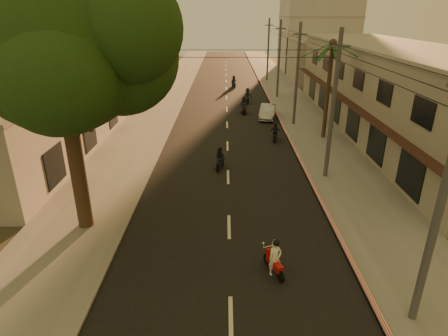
{
  "coord_description": "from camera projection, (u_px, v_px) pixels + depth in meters",
  "views": [
    {
      "loc": [
        -0.21,
        -13.84,
        9.76
      ],
      "look_at": [
        -0.25,
        4.55,
        2.08
      ],
      "focal_mm": 30.0,
      "sensor_mm": 36.0,
      "label": 1
    }
  ],
  "objects": [
    {
      "name": "filler_right",
      "position": [
        318.0,
        60.0,
        56.87
      ],
      "size": [
        8.0,
        14.0,
        6.0
      ],
      "primitive_type": "cube",
      "color": "gray",
      "rests_on": "ground"
    },
    {
      "name": "left_building",
      "position": [
        44.0,
        114.0,
        28.48
      ],
      "size": [
        8.2,
        24.2,
        5.2
      ],
      "color": "gray",
      "rests_on": "ground"
    },
    {
      "name": "filler_left_near",
      "position": [
        116.0,
        77.0,
        47.08
      ],
      "size": [
        8.0,
        14.0,
        4.4
      ],
      "primitive_type": "cube",
      "color": "gray",
      "rests_on": "ground"
    },
    {
      "name": "scooter_red",
      "position": [
        275.0,
        259.0,
        14.82
      ],
      "size": [
        0.89,
        1.56,
        1.61
      ],
      "rotation": [
        0.0,
        0.0,
        0.37
      ],
      "color": "black",
      "rests_on": "ground"
    },
    {
      "name": "ground",
      "position": [
        229.0,
        251.0,
        16.53
      ],
      "size": [
        160.0,
        160.0,
        0.0
      ],
      "primitive_type": "plane",
      "color": "#383023",
      "rests_on": "ground"
    },
    {
      "name": "sidewalk_right",
      "position": [
        307.0,
        124.0,
        34.95
      ],
      "size": [
        5.0,
        140.0,
        0.12
      ],
      "primitive_type": "cube",
      "color": "slate",
      "rests_on": "ground"
    },
    {
      "name": "scooter_far_b",
      "position": [
        248.0,
        96.0,
        43.04
      ],
      "size": [
        1.15,
        1.8,
        1.77
      ],
      "rotation": [
        0.0,
        0.0,
        0.06
      ],
      "color": "black",
      "rests_on": "ground"
    },
    {
      "name": "shophouse_row",
      "position": [
        392.0,
        90.0,
        31.7
      ],
      "size": [
        8.8,
        34.2,
        7.3
      ],
      "color": "gray",
      "rests_on": "ground"
    },
    {
      "name": "scooter_far_a",
      "position": [
        244.0,
        106.0,
        38.46
      ],
      "size": [
        0.96,
        1.89,
        1.86
      ],
      "rotation": [
        0.0,
        0.0,
        0.09
      ],
      "color": "black",
      "rests_on": "ground"
    },
    {
      "name": "utility_poles",
      "position": [
        299.0,
        52.0,
        32.45
      ],
      "size": [
        1.2,
        48.26,
        9.0
      ],
      "color": "#38383A",
      "rests_on": "ground"
    },
    {
      "name": "palm_tree",
      "position": [
        332.0,
        49.0,
        28.52
      ],
      "size": [
        5.0,
        5.0,
        8.2
      ],
      "color": "black",
      "rests_on": "ground"
    },
    {
      "name": "parked_car",
      "position": [
        268.0,
        112.0,
        36.93
      ],
      "size": [
        2.87,
        4.57,
        1.34
      ],
      "primitive_type": "imported",
      "rotation": [
        0.0,
        0.0,
        -0.18
      ],
      "color": "#A3A5AB",
      "rests_on": "ground"
    },
    {
      "name": "curb_stripe",
      "position": [
        290.0,
        141.0,
        30.32
      ],
      "size": [
        0.2,
        60.0,
        0.2
      ],
      "primitive_type": "cube",
      "color": "#AD1812",
      "rests_on": "ground"
    },
    {
      "name": "road",
      "position": [
        227.0,
        125.0,
        34.98
      ],
      "size": [
        10.0,
        140.0,
        0.02
      ],
      "primitive_type": "cube",
      "color": "black",
      "rests_on": "ground"
    },
    {
      "name": "filler_left_far",
      "position": [
        143.0,
        52.0,
        63.19
      ],
      "size": [
        8.0,
        14.0,
        7.0
      ],
      "primitive_type": "cube",
      "color": "gray",
      "rests_on": "ground"
    },
    {
      "name": "sidewalk_left",
      "position": [
        147.0,
        124.0,
        34.98
      ],
      "size": [
        5.0,
        140.0,
        0.12
      ],
      "primitive_type": "cube",
      "color": "slate",
      "rests_on": "ground"
    },
    {
      "name": "scooter_mid_a",
      "position": [
        220.0,
        159.0,
        24.83
      ],
      "size": [
        1.03,
        1.61,
        1.61
      ],
      "rotation": [
        0.0,
        0.0,
        -0.26
      ],
      "color": "black",
      "rests_on": "ground"
    },
    {
      "name": "scooter_mid_b",
      "position": [
        275.0,
        133.0,
        30.33
      ],
      "size": [
        1.01,
        1.62,
        1.59
      ],
      "rotation": [
        0.0,
        0.0,
        -0.18
      ],
      "color": "black",
      "rests_on": "ground"
    },
    {
      "name": "scooter_far_c",
      "position": [
        234.0,
        82.0,
        52.0
      ],
      "size": [
        1.02,
        1.7,
        1.69
      ],
      "rotation": [
        0.0,
        0.0,
        0.24
      ],
      "color": "black",
      "rests_on": "ground"
    },
    {
      "name": "broadleaf_tree",
      "position": [
        68.0,
        46.0,
        15.26
      ],
      "size": [
        9.6,
        8.7,
        12.1
      ],
      "color": "black",
      "rests_on": "ground"
    }
  ]
}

